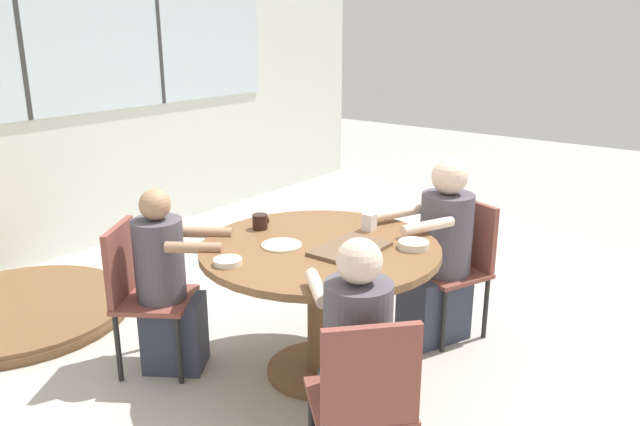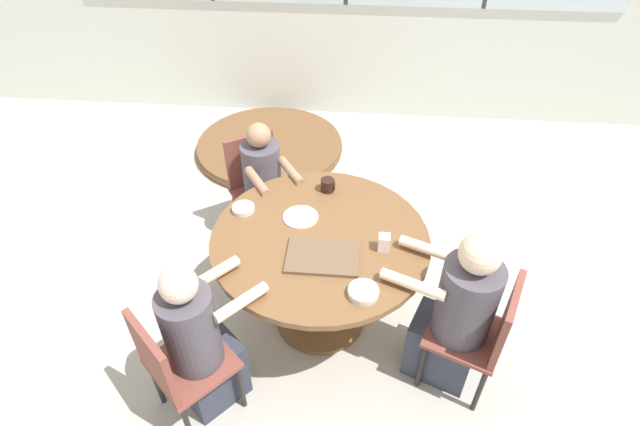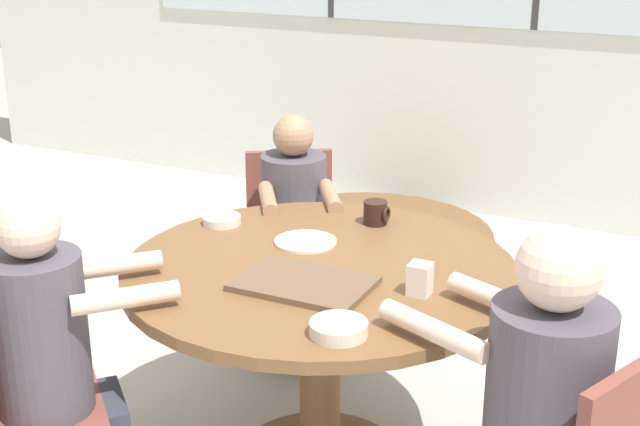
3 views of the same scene
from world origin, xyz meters
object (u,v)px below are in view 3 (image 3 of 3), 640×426
object	(u,v)px
bowl_cereal	(222,220)
person_man_blue_shirt	(57,384)
bowl_white_shallow	(339,329)
chair_for_man_teal_shirt	(291,232)
chair_for_man_blue_shirt	(0,395)
person_man_teal_shirt	(295,250)
coffee_mug	(376,213)
folded_table_stack	(368,238)
milk_carton_small	(420,279)

from	to	relation	value
bowl_cereal	person_man_blue_shirt	bearing A→B (deg)	-95.97
person_man_blue_shirt	bowl_white_shallow	xyz separation A→B (m)	(0.84, 0.21, 0.28)
chair_for_man_teal_shirt	chair_for_man_blue_shirt	bearing A→B (deg)	52.01
person_man_teal_shirt	coffee_mug	distance (m)	0.64
bowl_white_shallow	person_man_blue_shirt	bearing A→B (deg)	-166.18
person_man_teal_shirt	bowl_cereal	distance (m)	0.60
folded_table_stack	bowl_cereal	bearing A→B (deg)	-84.21
person_man_teal_shirt	milk_carton_small	bearing A→B (deg)	103.56
chair_for_man_blue_shirt	chair_for_man_teal_shirt	bearing A→B (deg)	127.99
coffee_mug	person_man_teal_shirt	bearing A→B (deg)	150.35
chair_for_man_teal_shirt	person_man_teal_shirt	world-z (taller)	person_man_teal_shirt
bowl_white_shallow	folded_table_stack	world-z (taller)	bowl_white_shallow
person_man_blue_shirt	folded_table_stack	size ratio (longest dim) A/B	0.77
coffee_mug	folded_table_stack	world-z (taller)	coffee_mug
coffee_mug	bowl_white_shallow	size ratio (longest dim) A/B	0.58
chair_for_man_blue_shirt	person_man_blue_shirt	size ratio (longest dim) A/B	0.76
bowl_white_shallow	person_man_teal_shirt	bearing A→B (deg)	122.72
coffee_mug	milk_carton_small	size ratio (longest dim) A/B	0.94
person_man_blue_shirt	bowl_cereal	size ratio (longest dim) A/B	7.96
chair_for_man_blue_shirt	coffee_mug	bearing A→B (deg)	102.15
folded_table_stack	bowl_white_shallow	bearing A→B (deg)	-68.94
person_man_blue_shirt	person_man_teal_shirt	bearing A→B (deg)	127.96
person_man_teal_shirt	folded_table_stack	size ratio (longest dim) A/B	0.73
person_man_teal_shirt	coffee_mug	xyz separation A→B (m)	(0.48, -0.27, 0.33)
bowl_cereal	chair_for_man_teal_shirt	bearing A→B (deg)	95.39
chair_for_man_teal_shirt	coffee_mug	size ratio (longest dim) A/B	9.08
chair_for_man_teal_shirt	person_man_blue_shirt	size ratio (longest dim) A/B	0.76
bowl_cereal	bowl_white_shallow	bearing A→B (deg)	-39.02
chair_for_man_teal_shirt	bowl_white_shallow	distance (m)	1.54
chair_for_man_blue_shirt	milk_carton_small	bearing A→B (deg)	75.29
chair_for_man_blue_shirt	folded_table_stack	size ratio (longest dim) A/B	0.59
milk_carton_small	bowl_cereal	world-z (taller)	milk_carton_small
chair_for_man_blue_shirt	bowl_white_shallow	bearing A→B (deg)	61.72
chair_for_man_blue_shirt	bowl_cereal	xyz separation A→B (m)	(0.20, 0.94, 0.28)
person_man_blue_shirt	folded_table_stack	bearing A→B (deg)	134.96
coffee_mug	bowl_white_shallow	distance (m)	0.90
person_man_blue_shirt	bowl_white_shallow	distance (m)	0.91
person_man_blue_shirt	folded_table_stack	world-z (taller)	person_man_blue_shirt
bowl_white_shallow	folded_table_stack	size ratio (longest dim) A/B	0.11
bowl_cereal	coffee_mug	bearing A→B (deg)	26.08
chair_for_man_teal_shirt	folded_table_stack	size ratio (longest dim) A/B	0.59
chair_for_man_blue_shirt	folded_table_stack	xyz separation A→B (m)	(0.01, 2.77, -0.46)
milk_carton_small	folded_table_stack	size ratio (longest dim) A/B	0.07
chair_for_man_blue_shirt	person_man_teal_shirt	xyz separation A→B (m)	(0.22, 1.46, -0.02)
chair_for_man_blue_shirt	chair_for_man_teal_shirt	xyz separation A→B (m)	(0.13, 1.60, 0.00)
coffee_mug	person_man_blue_shirt	bearing A→B (deg)	-119.04
person_man_blue_shirt	coffee_mug	bearing A→B (deg)	103.76
chair_for_man_teal_shirt	bowl_cereal	xyz separation A→B (m)	(0.06, -0.66, 0.28)
folded_table_stack	chair_for_man_teal_shirt	bearing A→B (deg)	-83.99
person_man_teal_shirt	folded_table_stack	bearing A→B (deg)	-113.94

